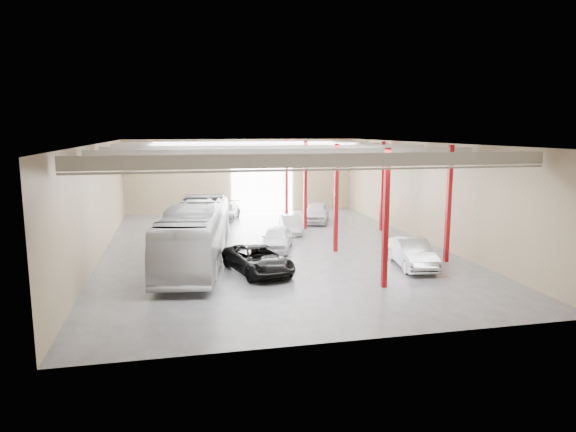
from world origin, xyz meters
name	(u,v)px	position (x,y,z in m)	size (l,w,h in m)	color
depot_shell	(273,173)	(0.13, 0.48, 4.98)	(22.12, 32.12, 7.06)	#47464B
coach_bus	(196,235)	(-5.25, -3.48, 1.80)	(3.03, 12.95, 3.61)	silver
black_sedan	(258,259)	(-1.97, -6.00, 0.76)	(2.54, 5.50, 1.53)	black
car_row_a	(277,238)	(0.12, -0.80, 0.79)	(1.87, 4.64, 1.58)	white
car_row_b	(291,224)	(2.30, 4.50, 0.68)	(1.45, 4.15, 1.37)	#BAB9BE
car_row_c	(226,211)	(-2.00, 11.90, 0.73)	(2.04, 5.02, 1.46)	slate
car_right_near	(412,253)	(6.93, -6.69, 0.83)	(1.75, 5.02, 1.65)	#B0B1B5
car_right_far	(316,212)	(5.50, 8.67, 0.85)	(2.01, 5.00, 1.70)	silver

